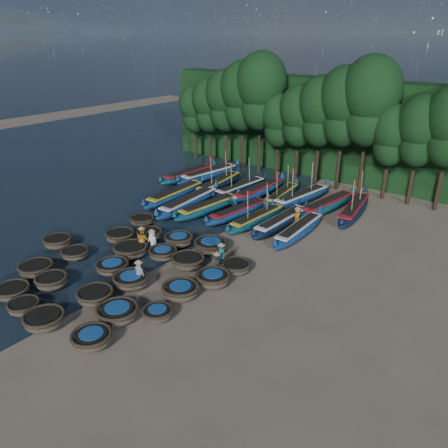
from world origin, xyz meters
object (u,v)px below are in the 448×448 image
Objects in this scene: long_boat_7 at (282,222)px; coracle_1 at (12,291)px; coracle_8 at (118,312)px; coracle_18 at (188,261)px; coracle_9 at (158,313)px; coracle_11 at (75,253)px; coracle_5 at (36,268)px; coracle_16 at (131,250)px; long_boat_6 at (257,219)px; fisherman_1 at (221,254)px; long_boat_8 at (299,230)px; long_boat_10 at (209,174)px; coracle_19 at (213,278)px; coracle_23 at (211,245)px; coracle_3 at (44,319)px; long_boat_12 at (240,188)px; coracle_6 at (52,281)px; coracle_14 at (181,290)px; long_boat_16 at (328,205)px; long_boat_9 at (189,174)px; coracle_12 at (112,267)px; long_boat_17 at (354,209)px; fisherman_3 at (217,263)px; long_boat_5 at (239,212)px; fisherman_6 at (297,216)px; coracle_7 at (95,295)px; long_boat_4 at (209,207)px; fisherman_4 at (139,272)px; coracle_17 at (163,253)px; coracle_4 at (92,338)px; fisherman_5 at (235,205)px; coracle_22 at (179,240)px; coracle_21 at (149,234)px; fisherman_2 at (142,239)px; long_boat_15 at (301,197)px; long_boat_3 at (189,202)px; coracle_2 at (24,306)px; coracle_15 at (120,236)px; long_boat_11 at (219,184)px; coracle_10 at (58,242)px; long_boat_2 at (176,194)px; coracle_13 at (131,280)px; long_boat_14 at (282,195)px; fisherman_0 at (152,240)px; coracle_20 at (142,220)px.

coracle_1 is at bearing -110.25° from long_boat_7.
coracle_8 is 0.91× the size of coracle_18.
coracle_11 is at bearing 171.58° from coracle_9.
coracle_16 is at bearing 62.57° from coracle_5.
fisherman_1 is at bearing -70.98° from long_boat_6.
long_boat_10 is (-14.17, 6.47, 0.07)m from long_boat_8.
coracle_19 is 4.46m from coracle_23.
coracle_3 is 0.29× the size of long_boat_12.
coracle_6 is 0.27× the size of long_boat_8.
fisherman_1 is (-0.36, 4.26, 0.47)m from coracle_14.
long_boat_6 is at bearing -160.76° from long_boat_7.
coracle_14 is 0.26× the size of long_boat_16.
long_boat_9 is (-5.57, 20.55, 0.11)m from coracle_5.
coracle_5 is 9.62m from coracle_18.
long_boat_17 reaches higher than coracle_12.
long_boat_7 reaches higher than coracle_23.
fisherman_3 is (-0.64, 1.18, 0.33)m from coracle_19.
fisherman_6 is (4.72, 1.30, 0.35)m from long_boat_5.
long_boat_4 reaches higher than coracle_7.
coracle_7 is 0.32× the size of long_boat_8.
coracle_19 is 10.89m from fisherman_6.
long_boat_5 is at bearing -77.55° from fisherman_4.
coracle_19 is (4.86, -0.56, 0.05)m from coracle_17.
coracle_4 is 18.64m from fisherman_5.
long_boat_5 reaches higher than coracle_7.
long_boat_5 is at bearing 108.63° from coracle_23.
coracle_22 is (3.00, 10.85, 0.07)m from coracle_1.
fisherman_1 is (3.13, 7.63, 0.49)m from coracle_7.
fisherman_2 reaches higher than coracle_21.
long_boat_15 is (-1.41, 23.67, 0.14)m from coracle_4.
long_boat_3 is 1.13× the size of long_boat_12.
coracle_2 is 9.27m from coracle_17.
coracle_1 is 0.88× the size of coracle_15.
long_boat_9 is 0.96× the size of long_boat_11.
coracle_23 is at bearing 73.75° from coracle_2.
coracle_16 is (5.14, 2.32, 0.02)m from coracle_10.
coracle_8 is at bearing 3.77° from coracle_6.
long_boat_2 reaches higher than coracle_23.
long_boat_12 is (6.79, -0.16, -0.02)m from long_boat_9.
coracle_8 is 24.44m from long_boat_9.
coracle_13 is 12.56m from long_boat_4.
long_boat_4 is at bearing -67.35° from long_boat_11.
coracle_6 is at bearing -104.97° from long_boat_14.
coracle_15 reaches higher than coracle_9.
fisherman_0 reaches higher than coracle_8.
coracle_3 reaches higher than coracle_20.
coracle_15 is 0.31× the size of long_boat_15.
long_boat_3 reaches higher than long_boat_8.
fisherman_1 is (8.24, 1.59, 0.48)m from coracle_15.
coracle_1 is 7.23m from coracle_4.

